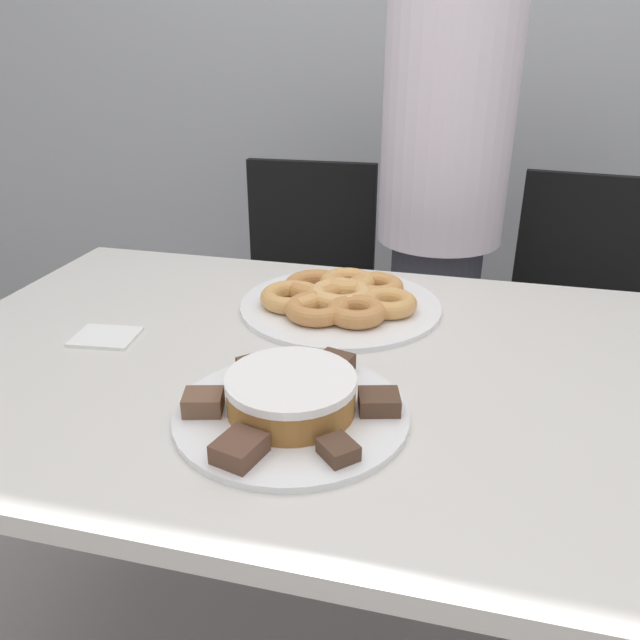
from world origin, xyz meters
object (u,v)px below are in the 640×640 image
at_px(frosted_cake, 291,393).
at_px(napkin, 106,337).
at_px(person_standing, 440,216).
at_px(plate_donuts, 340,306).
at_px(office_chair_right, 573,355).
at_px(plate_cake, 292,413).
at_px(office_chair_left, 302,326).

bearing_deg(frosted_cake, napkin, 157.87).
bearing_deg(person_standing, frosted_cake, -97.73).
bearing_deg(plate_donuts, office_chair_right, 47.69).
height_order(office_chair_right, frosted_cake, office_chair_right).
relative_size(office_chair_right, napkin, 7.96).
bearing_deg(person_standing, plate_cake, -97.73).
distance_m(person_standing, plate_cake, 0.97).
distance_m(plate_donuts, frosted_cake, 0.38).
height_order(office_chair_right, plate_cake, office_chair_right).
relative_size(person_standing, frosted_cake, 8.70).
height_order(office_chair_right, napkin, office_chair_right).
bearing_deg(napkin, frosted_cake, -22.13).
distance_m(plate_cake, plate_donuts, 0.38).
height_order(office_chair_left, plate_donuts, office_chair_left).
height_order(plate_donuts, napkin, plate_donuts).
bearing_deg(office_chair_left, napkin, -100.20).
height_order(plate_cake, frosted_cake, frosted_cake).
xyz_separation_m(frosted_cake, napkin, (-0.38, 0.15, -0.03)).
relative_size(person_standing, office_chair_right, 1.69).
bearing_deg(plate_donuts, frosted_cake, -87.76).
bearing_deg(napkin, plate_cake, -22.13).
bearing_deg(office_chair_right, office_chair_left, -173.08).
xyz_separation_m(office_chair_left, plate_cake, (0.26, -0.98, 0.34)).
distance_m(office_chair_right, plate_cake, 1.16).
distance_m(office_chair_right, napkin, 1.27).
bearing_deg(office_chair_left, office_chair_right, -2.10).
height_order(plate_donuts, frosted_cake, frosted_cake).
relative_size(frosted_cake, napkin, 1.55).
height_order(person_standing, frosted_cake, person_standing).
bearing_deg(office_chair_right, person_standing, -170.31).
bearing_deg(napkin, office_chair_right, 42.22).
xyz_separation_m(office_chair_right, plate_cake, (-0.53, -0.98, 0.34)).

